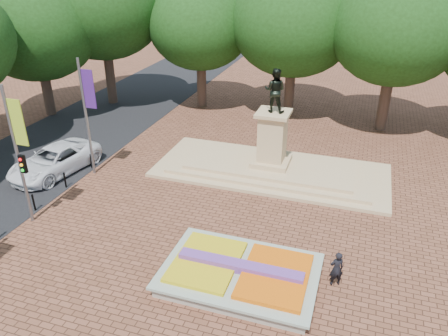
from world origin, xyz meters
name	(u,v)px	position (x,y,z in m)	size (l,w,h in m)	color
ground	(231,248)	(0.00, 0.00, 0.00)	(90.00, 90.00, 0.00)	brown
asphalt_street	(35,159)	(-15.00, 5.00, 0.01)	(9.00, 90.00, 0.02)	black
flower_bed	(240,274)	(1.03, -2.00, 0.38)	(6.30, 4.30, 0.91)	gray
monument	(271,159)	(0.00, 8.00, 0.88)	(14.00, 6.00, 6.40)	tan
tree_row_back	(337,35)	(2.33, 18.00, 6.67)	(44.80, 8.80, 10.43)	#3D2A21
banner_poles	(14,153)	(-10.08, -1.31, 3.88)	(0.88, 11.17, 7.00)	slate
bollard_row	(16,215)	(-10.70, -1.50, 0.53)	(0.12, 13.12, 0.98)	black
van	(55,160)	(-12.43, 3.82, 0.81)	(2.70, 5.85, 1.63)	white
pedestrian	(336,269)	(4.73, -0.97, 0.79)	(0.58, 0.38, 1.58)	black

